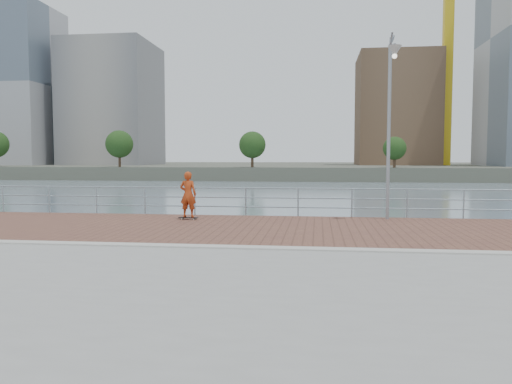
# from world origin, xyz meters

# --- Properties ---
(water) EXTENTS (400.00, 400.00, 0.00)m
(water) POSITION_xyz_m (0.00, 0.00, -2.00)
(water) COLOR slate
(water) RESTS_ON ground
(seawall) EXTENTS (40.00, 24.00, 2.00)m
(seawall) POSITION_xyz_m (0.00, -5.00, -1.00)
(seawall) COLOR gray
(seawall) RESTS_ON ground
(brick_lane) EXTENTS (40.00, 6.80, 0.02)m
(brick_lane) POSITION_xyz_m (0.00, 3.60, 0.01)
(brick_lane) COLOR brown
(brick_lane) RESTS_ON seawall
(curb) EXTENTS (40.00, 0.40, 0.06)m
(curb) POSITION_xyz_m (0.00, 0.00, 0.03)
(curb) COLOR #B7B5AD
(curb) RESTS_ON seawall
(far_shore) EXTENTS (320.00, 95.00, 2.50)m
(far_shore) POSITION_xyz_m (0.00, 122.50, -0.75)
(far_shore) COLOR #4C5142
(far_shore) RESTS_ON ground
(guardrail) EXTENTS (39.06, 0.06, 1.13)m
(guardrail) POSITION_xyz_m (0.00, 7.00, 0.69)
(guardrail) COLOR #8C9EA8
(guardrail) RESTS_ON brick_lane
(street_lamp) EXTENTS (0.47, 1.36, 6.43)m
(street_lamp) POSITION_xyz_m (4.34, 6.03, 4.57)
(street_lamp) COLOR gray
(street_lamp) RESTS_ON brick_lane
(skateboard) EXTENTS (0.73, 0.24, 0.08)m
(skateboard) POSITION_xyz_m (-2.94, 5.45, 0.08)
(skateboard) COLOR black
(skateboard) RESTS_ON brick_lane
(skateboarder) EXTENTS (0.64, 0.45, 1.69)m
(skateboarder) POSITION_xyz_m (-2.94, 5.45, 0.95)
(skateboarder) COLOR #B53F18
(skateboarder) RESTS_ON skateboard
(tower_crane) EXTENTS (47.00, 2.00, 50.70)m
(tower_crane) POSITION_xyz_m (27.36, 104.00, 33.50)
(tower_crane) COLOR gold
(tower_crane) RESTS_ON far_shore
(skyline) EXTENTS (233.00, 41.00, 67.02)m
(skyline) POSITION_xyz_m (29.42, 104.29, 23.43)
(skyline) COLOR #ADA38E
(skyline) RESTS_ON far_shore
(shoreline_trees) EXTENTS (144.64, 5.16, 6.88)m
(shoreline_trees) POSITION_xyz_m (-5.32, 77.00, 4.44)
(shoreline_trees) COLOR #473323
(shoreline_trees) RESTS_ON far_shore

